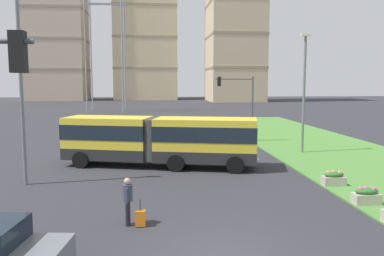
{
  "coord_description": "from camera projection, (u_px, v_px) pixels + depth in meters",
  "views": [
    {
      "loc": [
        -1.99,
        -10.95,
        5.13
      ],
      "look_at": [
        0.42,
        14.1,
        2.2
      ],
      "focal_mm": 36.7,
      "sensor_mm": 36.0,
      "label": 1
    }
  ],
  "objects": [
    {
      "name": "car_white_van",
      "position": [
        100.0,
        142.0,
        29.12
      ],
      "size": [
        4.59,
        2.46,
        1.58
      ],
      "color": "silver",
      "rests_on": "ground"
    },
    {
      "name": "apartment_tower_westcentre",
      "position": [
        145.0,
        25.0,
        118.27
      ],
      "size": [
        18.55,
        15.99,
        44.48
      ],
      "color": "beige",
      "rests_on": "ground"
    },
    {
      "name": "streetlight_left",
      "position": [
        21.0,
        78.0,
        19.2
      ],
      "size": [
        0.7,
        0.28,
        9.83
      ],
      "color": "slate",
      "rests_on": "ground"
    },
    {
      "name": "rolling_suitcase",
      "position": [
        140.0,
        218.0,
        14.0
      ],
      "size": [
        0.36,
        0.25,
        0.97
      ],
      "color": "orange",
      "rests_on": "ground"
    },
    {
      "name": "pedestrian_crossing",
      "position": [
        128.0,
        198.0,
        14.07
      ],
      "size": [
        0.36,
        0.58,
        1.74
      ],
      "color": "black",
      "rests_on": "ground"
    },
    {
      "name": "flower_planter_2",
      "position": [
        334.0,
        178.0,
        19.34
      ],
      "size": [
        1.1,
        0.56,
        0.74
      ],
      "color": "#B7AD9E",
      "rests_on": "grass_median"
    },
    {
      "name": "apartment_tower_west",
      "position": [
        55.0,
        12.0,
        112.32
      ],
      "size": [
        16.88,
        14.47,
        50.57
      ],
      "color": "#C6B299",
      "rests_on": "ground"
    },
    {
      "name": "articulated_bus",
      "position": [
        159.0,
        140.0,
        23.92
      ],
      "size": [
        12.04,
        5.37,
        3.0
      ],
      "color": "yellow",
      "rests_on": "ground"
    },
    {
      "name": "streetlight_median",
      "position": [
        304.0,
        88.0,
        28.02
      ],
      "size": [
        0.7,
        0.28,
        8.57
      ],
      "color": "slate",
      "rests_on": "ground"
    },
    {
      "name": "flower_planter_1",
      "position": [
        366.0,
        196.0,
        16.36
      ],
      "size": [
        1.1,
        0.56,
        0.74
      ],
      "color": "#B7AD9E",
      "rests_on": "grass_median"
    },
    {
      "name": "traffic_light_far_right",
      "position": [
        240.0,
        97.0,
        33.43
      ],
      "size": [
        3.29,
        0.28,
        5.62
      ],
      "color": "#474C51",
      "rests_on": "ground"
    },
    {
      "name": "transmission_pylon",
      "position": [
        105.0,
        22.0,
        67.46
      ],
      "size": [
        9.0,
        6.24,
        28.2
      ],
      "color": "gray",
      "rests_on": "ground"
    },
    {
      "name": "apartment_tower_centre",
      "position": [
        235.0,
        5.0,
        106.2
      ],
      "size": [
        14.49,
        16.75,
        52.06
      ],
      "color": "beige",
      "rests_on": "ground"
    }
  ]
}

